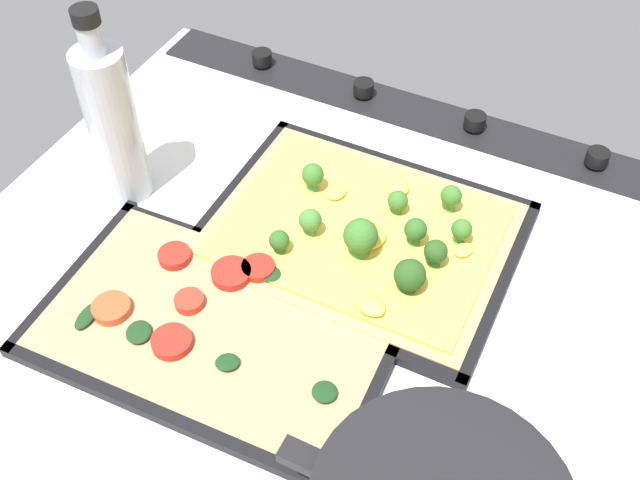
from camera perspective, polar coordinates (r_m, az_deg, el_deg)
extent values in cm
cube|color=silver|center=(84.08, -0.81, -3.63)|extent=(78.93, 70.64, 3.00)
cube|color=black|center=(103.78, 7.29, 9.52)|extent=(75.78, 7.00, 0.80)
cylinder|color=black|center=(100.09, 20.08, 5.84)|extent=(2.80, 2.80, 1.80)
cylinder|color=black|center=(101.42, 11.54, 8.74)|extent=(2.80, 2.80, 1.80)
cylinder|color=black|center=(105.12, 3.29, 11.32)|extent=(2.80, 2.80, 1.80)
cylinder|color=black|center=(110.97, -4.37, 13.48)|extent=(2.80, 2.80, 1.80)
cube|color=black|center=(86.55, 2.95, 0.08)|extent=(34.73, 27.44, 0.50)
cube|color=black|center=(94.93, 6.18, 5.49)|extent=(34.57, 1.42, 1.30)
cube|color=black|center=(78.78, -0.92, -6.06)|extent=(34.57, 1.42, 1.30)
cube|color=black|center=(83.69, 13.45, -3.47)|extent=(1.38, 27.23, 1.30)
cube|color=black|center=(91.82, -6.60, 3.64)|extent=(1.38, 27.23, 1.30)
cube|color=tan|center=(85.99, 2.97, 0.41)|extent=(32.32, 25.02, 1.00)
cube|color=#EDC64C|center=(85.48, 2.98, 0.73)|extent=(29.73, 22.53, 0.40)
cone|color=#5B9F46|center=(82.47, 3.01, -0.65)|extent=(2.09, 2.09, 1.37)
sphere|color=#386B28|center=(80.89, 3.07, 0.33)|extent=(3.80, 3.80, 3.80)
cone|color=#427635|center=(79.96, 6.65, -3.39)|extent=(1.88, 1.88, 0.87)
sphere|color=#264C1C|center=(78.64, 6.75, -2.61)|extent=(3.41, 3.41, 3.41)
cone|color=#5B9F46|center=(88.19, 9.68, 2.58)|extent=(1.35, 1.35, 1.24)
sphere|color=#386B28|center=(87.12, 9.81, 3.29)|extent=(2.46, 2.46, 2.46)
cone|color=#5B9F46|center=(89.30, -0.54, 4.17)|extent=(1.45, 1.45, 1.32)
sphere|color=#386B28|center=(88.16, -0.55, 4.95)|extent=(2.63, 2.63, 2.63)
cone|color=#4D8B3F|center=(82.89, -3.04, -0.60)|extent=(1.25, 1.25, 0.84)
sphere|color=#2D5B23|center=(81.93, -3.08, -0.02)|extent=(2.28, 2.28, 2.28)
cone|color=#5B9F46|center=(87.24, 5.79, 2.33)|extent=(1.30, 1.30, 0.85)
sphere|color=#386B28|center=(86.31, 5.85, 2.94)|extent=(2.37, 2.37, 2.37)
cone|color=#5B9F46|center=(84.77, 10.44, 0.11)|extent=(1.27, 1.27, 1.33)
sphere|color=#386B28|center=(83.66, 10.58, 0.82)|extent=(2.31, 2.31, 2.31)
cone|color=#4D8B3F|center=(84.04, 7.08, 0.08)|extent=(1.40, 1.40, 1.21)
sphere|color=#2D5B23|center=(82.90, 7.18, 0.80)|extent=(2.54, 2.54, 2.54)
cone|color=#427635|center=(82.35, 8.55, -1.54)|extent=(1.42, 1.42, 1.08)
sphere|color=#264C1C|center=(81.22, 8.67, -0.85)|extent=(2.58, 2.58, 2.58)
cone|color=#68AD54|center=(84.51, -0.73, 0.82)|extent=(1.42, 1.42, 1.04)
sphere|color=#427533|center=(83.43, -0.74, 1.51)|extent=(2.57, 2.57, 2.57)
ellipsoid|color=#EDC64C|center=(77.92, 3.75, -4.86)|extent=(4.18, 3.49, 1.26)
ellipsoid|color=#EDC64C|center=(88.75, 1.23, 3.58)|extent=(2.73, 3.13, 0.93)
ellipsoid|color=#EDC64C|center=(83.84, 3.52, 0.33)|extent=(5.72, 5.79, 1.50)
ellipsoid|color=#EDC64C|center=(84.12, 10.71, -0.74)|extent=(2.78, 3.03, 0.86)
ellipsoid|color=#EDC64C|center=(89.78, 5.87, 3.96)|extent=(3.44, 3.59, 1.01)
cube|color=black|center=(79.27, -7.77, -6.72)|extent=(37.17, 24.33, 0.50)
cube|color=black|center=(84.57, -4.21, -1.11)|extent=(36.31, 2.64, 1.30)
cube|color=black|center=(74.50, -11.97, -12.70)|extent=(36.31, 2.64, 1.30)
cube|color=black|center=(74.51, 4.21, -11.10)|extent=(2.11, 22.93, 1.30)
cube|color=black|center=(86.78, -17.90, -2.42)|extent=(2.11, 22.93, 1.30)
cube|color=tan|center=(78.71, -7.82, -6.42)|extent=(34.68, 21.83, 0.90)
cylinder|color=#B22319|center=(81.73, -4.65, -2.12)|extent=(3.62, 3.62, 1.00)
cylinder|color=red|center=(79.83, -9.77, -4.55)|extent=(3.08, 3.08, 1.00)
cylinder|color=#B22319|center=(81.55, -6.66, -2.50)|extent=(4.32, 4.32, 1.00)
cylinder|color=#B22319|center=(84.08, -10.85, -1.18)|extent=(3.57, 3.57, 1.00)
cylinder|color=#B22319|center=(77.15, -11.05, -7.50)|extent=(4.06, 4.06, 1.00)
cylinder|color=#D14723|center=(81.02, -15.36, -4.96)|extent=(4.00, 4.00, 1.00)
ellipsoid|color=#193819|center=(81.24, -17.07, -5.46)|extent=(1.90, 3.74, 0.60)
ellipsoid|color=#193819|center=(72.84, 0.35, -11.31)|extent=(3.02, 3.00, 0.60)
ellipsoid|color=#193819|center=(81.22, -3.73, -2.58)|extent=(3.32, 3.23, 0.60)
ellipsoid|color=#193819|center=(75.09, -6.95, -9.09)|extent=(3.15, 3.04, 0.60)
ellipsoid|color=#193819|center=(78.66, -13.43, -6.73)|extent=(3.64, 3.77, 0.60)
cube|color=black|center=(62.27, -1.37, -15.95)|extent=(3.60, 2.00, 1.20)
cylinder|color=#B7BCC6|center=(88.95, -15.19, 8.18)|extent=(5.75, 5.75, 19.43)
cylinder|color=#B7BCC6|center=(82.38, -16.80, 14.27)|extent=(2.59, 2.59, 3.50)
cylinder|color=black|center=(81.07, -17.20, 15.75)|extent=(2.88, 2.88, 1.60)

